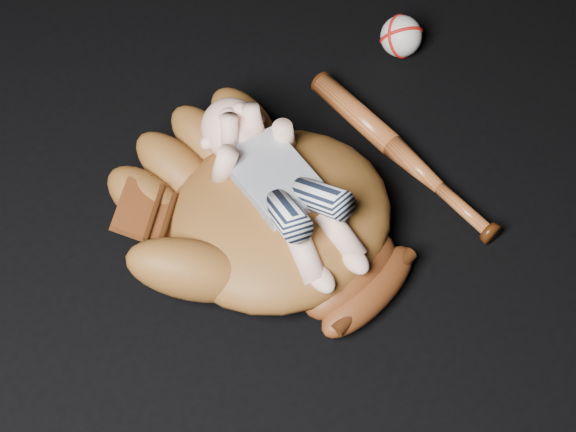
{
  "coord_description": "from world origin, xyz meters",
  "views": [
    {
      "loc": [
        -0.56,
        -0.69,
        1.11
      ],
      "look_at": [
        -0.09,
        -0.05,
        0.08
      ],
      "focal_mm": 55.0,
      "sensor_mm": 36.0,
      "label": 1
    }
  ],
  "objects_px": {
    "baseball_glove": "(279,209)",
    "baseball_bat": "(402,154)",
    "baseball": "(401,36)",
    "newborn_baby": "(284,187)"
  },
  "relations": [
    {
      "from": "baseball_glove",
      "to": "baseball",
      "type": "bearing_deg",
      "value": 14.19
    },
    {
      "from": "baseball_bat",
      "to": "baseball",
      "type": "bearing_deg",
      "value": 49.88
    },
    {
      "from": "baseball_glove",
      "to": "baseball_bat",
      "type": "height_order",
      "value": "baseball_glove"
    },
    {
      "from": "newborn_baby",
      "to": "baseball",
      "type": "relative_size",
      "value": 4.65
    },
    {
      "from": "baseball",
      "to": "baseball_bat",
      "type": "bearing_deg",
      "value": -130.12
    },
    {
      "from": "baseball_bat",
      "to": "baseball_glove",
      "type": "bearing_deg",
      "value": -177.29
    },
    {
      "from": "newborn_baby",
      "to": "baseball",
      "type": "bearing_deg",
      "value": 31.17
    },
    {
      "from": "baseball_glove",
      "to": "baseball_bat",
      "type": "xyz_separation_m",
      "value": [
        0.26,
        0.01,
        -0.06
      ]
    },
    {
      "from": "baseball_glove",
      "to": "newborn_baby",
      "type": "bearing_deg",
      "value": -51.07
    },
    {
      "from": "newborn_baby",
      "to": "baseball_bat",
      "type": "height_order",
      "value": "newborn_baby"
    }
  ]
}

